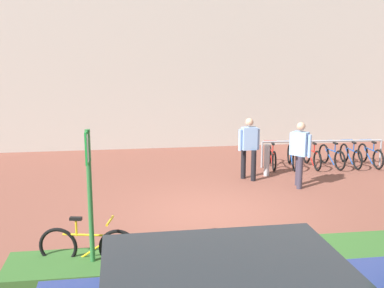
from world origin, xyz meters
name	(u,v)px	position (x,y,z in m)	size (l,w,h in m)	color
ground_plane	(211,213)	(0.00, 0.00, 0.00)	(60.00, 60.00, 0.00)	brown
building_facade	(173,7)	(0.00, 7.68, 5.00)	(28.00, 1.20, 10.00)	#B2ADA3
planter_strip	(217,257)	(-0.35, -2.40, 0.08)	(7.00, 1.10, 0.16)	#336028
parking_sign_post	(89,180)	(-2.43, -2.40, 1.54)	(0.08, 0.36, 2.35)	#2D7238
bike_at_sign	(88,246)	(-2.51, -2.24, 0.35)	(1.65, 0.50, 0.86)	black
bike_rack_cluster	(322,156)	(4.11, 3.64, 0.35)	(3.75, 1.78, 0.83)	#99999E
bollard_steel	(267,160)	(2.13, 2.87, 0.45)	(0.16, 0.16, 0.90)	#ADADB2
person_shirt_white	(300,150)	(2.64, 1.66, 0.98)	(0.45, 0.47, 1.72)	#383342
person_casual_tan	(249,145)	(1.51, 2.55, 0.98)	(0.61, 0.42, 1.72)	black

